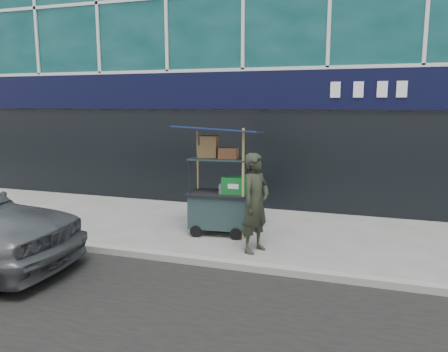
% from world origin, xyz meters
% --- Properties ---
extents(ground, '(80.00, 80.00, 0.00)m').
position_xyz_m(ground, '(0.00, 0.00, 0.00)').
color(ground, slate).
rests_on(ground, ground).
extents(curb, '(80.00, 0.18, 0.12)m').
position_xyz_m(curb, '(0.00, -0.20, 0.06)').
color(curb, gray).
rests_on(curb, ground).
extents(vendor_cart, '(1.73, 1.30, 2.19)m').
position_xyz_m(vendor_cart, '(0.22, 1.53, 0.77)').
color(vendor_cart, '#1C2C2F').
rests_on(vendor_cart, ground).
extents(vendor_man, '(0.63, 0.75, 1.76)m').
position_xyz_m(vendor_man, '(1.15, 0.71, 0.88)').
color(vendor_man, black).
rests_on(vendor_man, ground).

